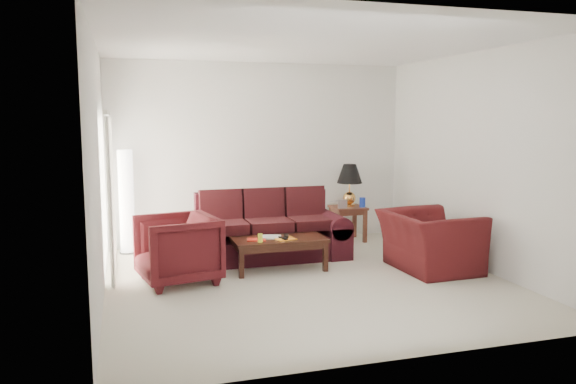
{
  "coord_description": "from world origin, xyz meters",
  "views": [
    {
      "loc": [
        -2.23,
        -6.69,
        2.1
      ],
      "look_at": [
        0.0,
        0.85,
        1.05
      ],
      "focal_mm": 35.0,
      "sensor_mm": 36.0,
      "label": 1
    }
  ],
  "objects_px": {
    "end_table": "(348,224)",
    "armchair_right": "(429,241)",
    "floor_lamp": "(126,201)",
    "sofa": "(267,227)",
    "coffee_table": "(279,254)",
    "armchair_left": "(177,249)"
  },
  "relations": [
    {
      "from": "end_table",
      "to": "armchair_right",
      "type": "relative_size",
      "value": 0.48
    },
    {
      "from": "floor_lamp",
      "to": "end_table",
      "type": "bearing_deg",
      "value": -2.09
    },
    {
      "from": "end_table",
      "to": "sofa",
      "type": "bearing_deg",
      "value": -153.63
    },
    {
      "from": "coffee_table",
      "to": "end_table",
      "type": "bearing_deg",
      "value": 28.41
    },
    {
      "from": "end_table",
      "to": "armchair_left",
      "type": "relative_size",
      "value": 0.62
    },
    {
      "from": "armchair_left",
      "to": "armchair_right",
      "type": "xyz_separation_m",
      "value": [
        3.39,
        -0.38,
        -0.03
      ]
    },
    {
      "from": "end_table",
      "to": "floor_lamp",
      "type": "xyz_separation_m",
      "value": [
        -3.62,
        0.13,
        0.52
      ]
    },
    {
      "from": "armchair_left",
      "to": "end_table",
      "type": "bearing_deg",
      "value": 107.69
    },
    {
      "from": "coffee_table",
      "to": "armchair_left",
      "type": "bearing_deg",
      "value": 175.69
    },
    {
      "from": "armchair_left",
      "to": "armchair_right",
      "type": "height_order",
      "value": "armchair_left"
    },
    {
      "from": "armchair_left",
      "to": "coffee_table",
      "type": "distance_m",
      "value": 1.44
    },
    {
      "from": "end_table",
      "to": "coffee_table",
      "type": "height_order",
      "value": "end_table"
    },
    {
      "from": "end_table",
      "to": "floor_lamp",
      "type": "bearing_deg",
      "value": 177.91
    },
    {
      "from": "end_table",
      "to": "coffee_table",
      "type": "distance_m",
      "value": 2.18
    },
    {
      "from": "end_table",
      "to": "armchair_left",
      "type": "distance_m",
      "value": 3.47
    },
    {
      "from": "sofa",
      "to": "end_table",
      "type": "relative_size",
      "value": 4.02
    },
    {
      "from": "sofa",
      "to": "end_table",
      "type": "bearing_deg",
      "value": 26.71
    },
    {
      "from": "sofa",
      "to": "armchair_right",
      "type": "relative_size",
      "value": 1.92
    },
    {
      "from": "armchair_right",
      "to": "armchair_left",
      "type": "bearing_deg",
      "value": 81.35
    },
    {
      "from": "armchair_left",
      "to": "floor_lamp",
      "type": "bearing_deg",
      "value": -173.07
    },
    {
      "from": "sofa",
      "to": "armchair_left",
      "type": "bearing_deg",
      "value": -147.92
    },
    {
      "from": "sofa",
      "to": "end_table",
      "type": "height_order",
      "value": "sofa"
    }
  ]
}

